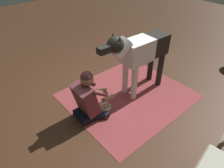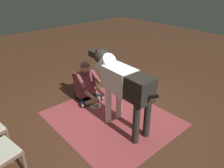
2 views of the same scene
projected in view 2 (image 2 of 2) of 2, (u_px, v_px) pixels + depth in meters
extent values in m
plane|color=#432818|center=(115.00, 113.00, 4.26)|extent=(15.44, 15.44, 0.00)
cube|color=brown|center=(112.00, 118.00, 4.10)|extent=(2.21, 1.94, 0.01)
cylinder|color=brown|center=(9.00, 151.00, 3.05)|extent=(0.04, 0.04, 0.42)
cylinder|color=brown|center=(25.00, 166.00, 2.82)|extent=(0.04, 0.04, 0.42)
cylinder|color=brown|center=(10.00, 143.00, 3.21)|extent=(0.04, 0.04, 0.42)
cube|color=black|center=(84.00, 95.00, 4.76)|extent=(0.25, 0.35, 0.12)
cylinder|color=black|center=(94.00, 96.00, 4.73)|extent=(0.41, 0.26, 0.11)
cylinder|color=#A17653|center=(96.00, 100.00, 4.59)|extent=(0.11, 0.36, 0.09)
cylinder|color=black|center=(82.00, 101.00, 4.56)|extent=(0.41, 0.28, 0.11)
cylinder|color=#A17653|center=(89.00, 103.00, 4.49)|extent=(0.13, 0.37, 0.09)
cube|color=brown|center=(85.00, 83.00, 4.57)|extent=(0.34, 0.41, 0.55)
cylinder|color=brown|center=(96.00, 77.00, 4.49)|extent=(0.29, 0.09, 0.24)
cylinder|color=#A17653|center=(100.00, 91.00, 4.43)|extent=(0.28, 0.12, 0.12)
cylinder|color=brown|center=(81.00, 82.00, 4.29)|extent=(0.29, 0.09, 0.24)
cylinder|color=#A17653|center=(90.00, 95.00, 4.29)|extent=(0.28, 0.10, 0.12)
sphere|color=#A17653|center=(85.00, 68.00, 4.37)|extent=(0.21, 0.21, 0.21)
sphere|color=#552829|center=(85.00, 66.00, 4.35)|extent=(0.19, 0.19, 0.19)
cylinder|color=white|center=(108.00, 106.00, 3.86)|extent=(0.11, 0.11, 0.69)
cylinder|color=white|center=(119.00, 101.00, 4.00)|extent=(0.11, 0.11, 0.69)
cylinder|color=black|center=(136.00, 125.00, 3.37)|extent=(0.11, 0.11, 0.69)
cylinder|color=black|center=(147.00, 119.00, 3.52)|extent=(0.11, 0.11, 0.69)
cube|color=white|center=(120.00, 79.00, 3.58)|extent=(0.56, 0.38, 0.40)
cube|color=black|center=(138.00, 88.00, 3.29)|extent=(0.49, 0.36, 0.38)
cylinder|color=white|center=(106.00, 63.00, 3.76)|extent=(0.41, 0.26, 0.39)
sphere|color=black|center=(101.00, 56.00, 3.80)|extent=(0.27, 0.27, 0.27)
cube|color=black|center=(94.00, 54.00, 3.96)|extent=(0.21, 0.13, 0.11)
cone|color=black|center=(98.00, 51.00, 3.70)|extent=(0.10, 0.10, 0.12)
cone|color=black|center=(105.00, 50.00, 3.79)|extent=(0.10, 0.10, 0.12)
cylinder|color=black|center=(150.00, 97.00, 3.13)|extent=(0.36, 0.06, 0.23)
cylinder|color=silver|center=(96.00, 106.00, 4.48)|extent=(0.24, 0.24, 0.01)
cylinder|color=tan|center=(97.00, 104.00, 4.48)|extent=(0.19, 0.10, 0.05)
cylinder|color=tan|center=(95.00, 105.00, 4.46)|extent=(0.19, 0.10, 0.05)
cylinder|color=#9C3D34|center=(96.00, 104.00, 4.47)|extent=(0.19, 0.10, 0.04)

